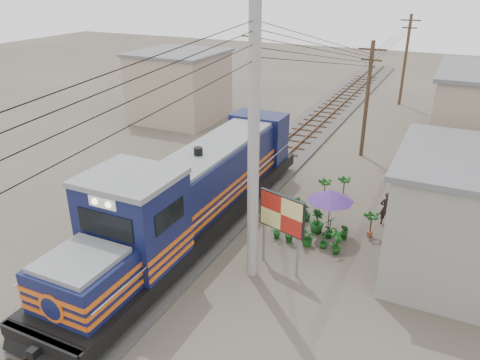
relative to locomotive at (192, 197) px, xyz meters
The scene contains 14 objects.
ground 2.11m from the locomotive, 90.00° to the right, with size 120.00×120.00×0.00m, color #473F35.
ballast 9.10m from the locomotive, 90.00° to the left, with size 3.60×70.00×0.16m, color #595651.
track 9.07m from the locomotive, 90.00° to the left, with size 1.15×70.00×0.12m.
locomotive is the anchor object (origin of this frame).
utility_pole_main 4.98m from the locomotive, 24.15° to the right, with size 0.40×0.40×10.00m.
wooden_pole_mid 13.82m from the locomotive, 70.81° to the left, with size 1.60×0.24×7.00m.
wooden_pole_far 27.44m from the locomotive, 79.89° to the left, with size 1.60×0.24×7.50m.
wooden_pole_left 17.75m from the locomotive, 106.45° to the left, with size 1.60×0.24×7.00m.
power_lines 9.39m from the locomotive, 91.09° to the left, with size 9.65×19.00×3.30m.
shophouse_left 17.99m from the locomotive, 123.82° to the left, with size 6.30×6.30×5.20m.
billboard 4.41m from the locomotive, 10.24° to the right, with size 1.96×0.73×3.12m.
market_umbrella 5.85m from the locomotive, 24.39° to the left, with size 2.49×2.49×2.19m.
vendor 8.73m from the locomotive, 31.76° to the left, with size 0.57×0.38×1.57m, color black.
plant_nursery 5.16m from the locomotive, 28.52° to the left, with size 3.36×3.21×1.14m.
Camera 1 is at (9.51, -14.13, 10.49)m, focal length 35.00 mm.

